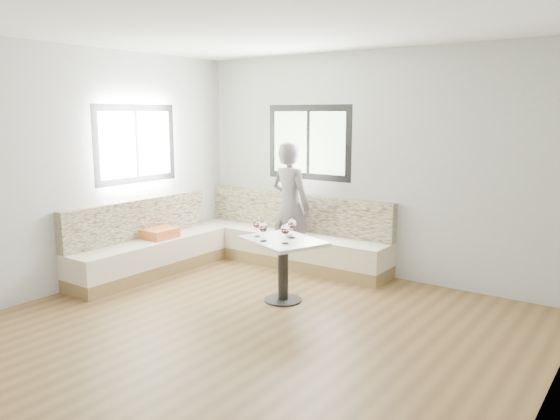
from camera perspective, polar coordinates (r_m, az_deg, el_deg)
name	(u,v)px	position (r m, az deg, el deg)	size (l,w,h in m)	color
room	(241,183)	(4.96, -4.09, 2.80)	(5.01, 5.01, 2.81)	brown
banquette	(229,243)	(7.28, -5.35, -3.50)	(2.90, 2.80, 0.95)	olive
table	(283,255)	(5.94, 0.33, -4.71)	(1.02, 0.91, 0.70)	black
person	(291,206)	(7.15, 1.12, 0.45)	(0.61, 0.40, 1.68)	#5C5559
olive_ramekin	(289,235)	(6.00, 0.93, -2.68)	(0.09, 0.09, 0.04)	white
wine_glass_a	(257,223)	(5.99, -2.43, -1.40)	(0.10, 0.10, 0.22)	white
wine_glass_b	(263,227)	(5.78, -1.75, -1.82)	(0.10, 0.10, 0.22)	white
wine_glass_c	(285,229)	(5.67, 0.56, -2.05)	(0.10, 0.10, 0.22)	white
wine_glass_d	(292,224)	(5.93, 1.26, -1.52)	(0.10, 0.10, 0.22)	white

